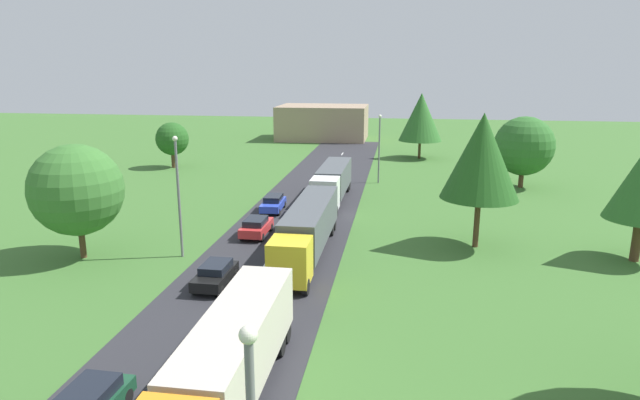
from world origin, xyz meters
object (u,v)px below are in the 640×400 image
truck_second (308,227)px  tree_ash (524,146)px  tree_lime (421,117)px  tree_elm (77,190)px  truck_third (332,182)px  tree_maple (482,156)px  car_third (215,274)px  distant_building (323,122)px  car_fourth (256,226)px  tree_pine (172,139)px  lamppost_second (178,191)px  lamppost_third (379,145)px  car_fifth (273,203)px  truck_lead (227,365)px

truck_second → tree_ash: bearing=52.4°
tree_lime → tree_elm: bearing=-118.0°
truck_third → tree_maple: size_ratio=1.28×
tree_lime → truck_third: bearing=-108.5°
car_third → distant_building: 69.33m
car_fourth → tree_elm: (-10.88, -6.56, 4.09)m
tree_pine → tree_maple: bearing=-37.5°
tree_pine → tree_lime: 35.02m
lamppost_second → tree_elm: lamppost_second is taller
truck_third → car_third: 22.78m
lamppost_third → tree_pine: bearing=168.4°
truck_second → car_fifth: size_ratio=3.43×
truck_third → car_third: bearing=-101.1°
tree_maple → tree_ash: (7.61, 21.79, -2.23)m
truck_second → lamppost_second: 9.39m
car_fourth → distant_building: (-3.22, 59.02, 2.23)m
tree_elm → tree_lime: size_ratio=0.86×
car_third → lamppost_third: 33.33m
car_third → car_fifth: size_ratio=0.94×
tree_lime → distant_building: size_ratio=0.59×
tree_ash → distant_building: tree_ash is taller
lamppost_second → tree_ash: 39.42m
truck_lead → distant_building: bearing=95.7°
tree_maple → distant_building: bearing=108.9°
car_fifth → tree_pine: 27.27m
lamppost_third → car_fourth: bearing=-111.7°
truck_lead → tree_maple: bearing=61.4°
car_fourth → lamppost_third: bearing=68.3°
truck_third → lamppost_second: 19.63m
tree_maple → lamppost_second: bearing=-165.7°
lamppost_third → distant_building: 39.08m
tree_ash → distant_building: size_ratio=0.50×
truck_lead → car_fifth: truck_lead is taller
tree_pine → tree_lime: bearing=20.9°
tree_maple → tree_pine: size_ratio=1.66×
car_fourth → lamppost_second: 7.75m
car_fifth → car_fourth: bearing=-86.8°
truck_third → lamppost_third: bearing=66.9°
truck_third → lamppost_third: lamppost_third is taller
car_third → lamppost_second: size_ratio=0.46×
distant_building → truck_second: bearing=-82.7°
truck_lead → truck_second: 18.38m
lamppost_third → tree_maple: bearing=-69.2°
truck_lead → tree_pine: 55.00m
lamppost_third → tree_elm: (-19.58, -28.38, 0.51)m
lamppost_second → distant_building: size_ratio=0.54×
truck_third → tree_pine: size_ratio=2.12×
car_fourth → tree_ash: (24.58, 21.82, 3.81)m
truck_lead → tree_lime: tree_lime is taller
tree_ash → car_fourth: bearing=-138.4°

